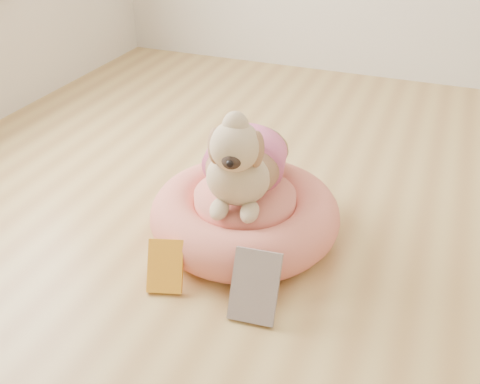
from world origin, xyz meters
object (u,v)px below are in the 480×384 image
(pet_bed, at_px, (245,214))
(book_white, at_px, (255,286))
(book_yellow, at_px, (165,266))
(dog, at_px, (243,145))

(pet_bed, bearing_deg, book_white, -64.76)
(pet_bed, distance_m, book_yellow, 0.39)
(pet_bed, relative_size, book_white, 3.15)
(pet_bed, distance_m, book_white, 0.42)
(book_yellow, bearing_deg, book_white, -19.03)
(pet_bed, relative_size, dog, 1.36)
(book_yellow, distance_m, book_white, 0.32)
(pet_bed, distance_m, dog, 0.29)
(book_yellow, relative_size, book_white, 0.79)
(pet_bed, xyz_separation_m, book_white, (0.18, -0.38, 0.01))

